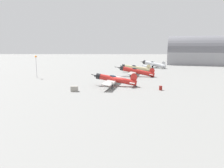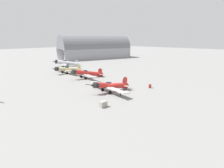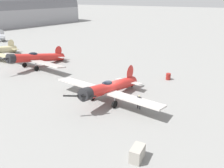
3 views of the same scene
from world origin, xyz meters
name	(u,v)px [view 1 (image 1 of 3)]	position (x,y,z in m)	size (l,w,h in m)	color
ground_plane	(117,86)	(0.00, 0.00, 0.00)	(400.00, 400.00, 0.00)	gray
airplane_foreground	(115,79)	(-0.51, 0.11, 1.51)	(10.56, 13.46, 3.15)	red
airplane_mid_apron	(136,71)	(5.89, 16.06, 1.55)	(11.93, 13.53, 3.20)	red
airplane_far_line	(135,68)	(6.83, 27.62, 1.37)	(10.63, 12.37, 2.77)	beige
airplane_outer_stand	(153,64)	(15.67, 41.71, 1.59)	(10.17, 11.91, 3.10)	#B7BABF
ground_crew_mechanic	(112,85)	(-1.09, -3.55, 0.94)	(0.33, 0.58, 1.55)	#2D2D33
equipment_crate	(74,89)	(-8.60, -5.89, 0.53)	(1.40, 0.83, 1.06)	#9E998E
fuel_drum	(161,88)	(8.90, -4.55, 0.45)	(0.68, 0.68, 0.90)	maroon
windsock_mast	(35,58)	(-22.66, 12.73, 5.75)	(0.86, 1.93, 6.32)	gray
distant_hangar	(212,54)	(46.63, 58.01, 5.13)	(43.65, 26.72, 15.68)	#939399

